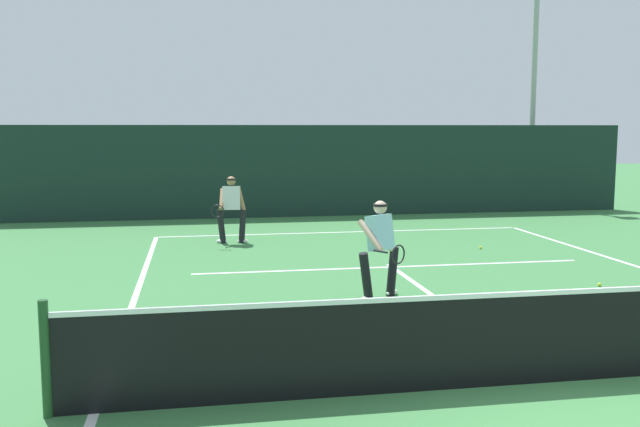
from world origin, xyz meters
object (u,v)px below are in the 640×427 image
object	(u,v)px
tennis_ball_extra	(481,248)
light_pole	(535,62)
player_far	(231,207)
player_near	(380,246)
tennis_ball	(599,285)

from	to	relation	value
tennis_ball_extra	light_pole	bearing A→B (deg)	56.84
light_pole	player_far	bearing A→B (deg)	-150.28
player_near	tennis_ball	size ratio (longest dim) A/B	23.38
tennis_ball_extra	light_pole	size ratio (longest dim) A/B	0.01
tennis_ball_extra	light_pole	distance (m)	10.36
player_near	tennis_ball_extra	xyz separation A→B (m)	(3.34, 3.93, -0.81)
player_far	light_pole	xyz separation A→B (m)	(10.36, 5.92, 3.97)
player_far	tennis_ball	xyz separation A→B (m)	(5.85, -5.54, -0.81)
tennis_ball	tennis_ball_extra	bearing A→B (deg)	97.67
tennis_ball	light_pole	size ratio (longest dim) A/B	0.01
player_near	player_far	size ratio (longest dim) A/B	1.00
tennis_ball	light_pole	distance (m)	13.21
light_pole	tennis_ball_extra	bearing A→B (deg)	-123.16
player_near	player_far	xyz separation A→B (m)	(-2.00, 5.70, 0.00)
tennis_ball	tennis_ball_extra	size ratio (longest dim) A/B	1.00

